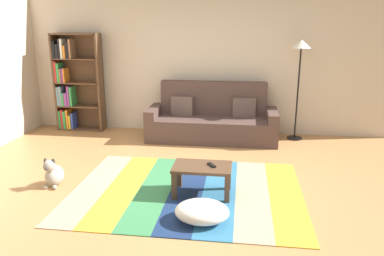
{
  "coord_description": "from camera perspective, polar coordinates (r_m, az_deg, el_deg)",
  "views": [
    {
      "loc": [
        0.67,
        -4.51,
        2.04
      ],
      "look_at": [
        0.01,
        0.38,
        0.65
      ],
      "focal_mm": 35.63,
      "sensor_mm": 36.0,
      "label": 1
    }
  ],
  "objects": [
    {
      "name": "ground_plane",
      "position": [
        5.0,
        -0.67,
        -8.38
      ],
      "size": [
        14.0,
        14.0,
        0.0
      ],
      "primitive_type": "plane",
      "color": "#B27F4C"
    },
    {
      "name": "back_wall",
      "position": [
        7.13,
        2.31,
        10.16
      ],
      "size": [
        6.8,
        0.1,
        2.7
      ],
      "primitive_type": "cube",
      "color": "beige",
      "rests_on": "ground_plane"
    },
    {
      "name": "rug",
      "position": [
        4.8,
        -0.78,
        -9.39
      ],
      "size": [
        2.82,
        2.17,
        0.01
      ],
      "color": "tan",
      "rests_on": "ground_plane"
    },
    {
      "name": "couch",
      "position": [
        6.77,
        3.04,
        1.14
      ],
      "size": [
        2.26,
        0.8,
        1.0
      ],
      "color": "#4C3833",
      "rests_on": "ground_plane"
    },
    {
      "name": "bookshelf",
      "position": [
        7.62,
        -17.39,
        6.37
      ],
      "size": [
        0.9,
        0.28,
        1.83
      ],
      "color": "brown",
      "rests_on": "ground_plane"
    },
    {
      "name": "coffee_table",
      "position": [
        4.6,
        1.53,
        -6.49
      ],
      "size": [
        0.7,
        0.44,
        0.36
      ],
      "color": "#513826",
      "rests_on": "rug"
    },
    {
      "name": "pouf",
      "position": [
        4.08,
        1.5,
        -12.4
      ],
      "size": [
        0.57,
        0.47,
        0.22
      ],
      "primitive_type": "ellipsoid",
      "color": "white",
      "rests_on": "rug"
    },
    {
      "name": "dog",
      "position": [
        5.2,
        -20.03,
        -6.48
      ],
      "size": [
        0.22,
        0.35,
        0.4
      ],
      "color": "#9E998E",
      "rests_on": "ground_plane"
    },
    {
      "name": "standing_lamp",
      "position": [
        6.82,
        15.93,
        10.19
      ],
      "size": [
        0.32,
        0.32,
        1.74
      ],
      "color": "black",
      "rests_on": "ground_plane"
    },
    {
      "name": "tv_remote",
      "position": [
        4.57,
        2.96,
        -5.56
      ],
      "size": [
        0.12,
        0.15,
        0.02
      ],
      "primitive_type": "cube",
      "rotation": [
        0.0,
        0.0,
        0.58
      ],
      "color": "black",
      "rests_on": "coffee_table"
    }
  ]
}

